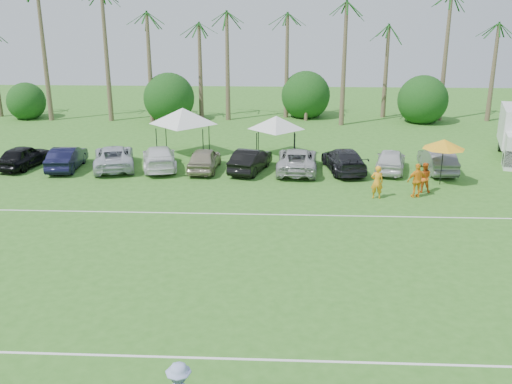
{
  "coord_description": "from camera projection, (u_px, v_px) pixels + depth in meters",
  "views": [
    {
      "loc": [
        4.0,
        -12.09,
        9.74
      ],
      "look_at": [
        2.8,
        12.64,
        1.6
      ],
      "focal_mm": 40.0,
      "sensor_mm": 36.0,
      "label": 1
    }
  ],
  "objects": [
    {
      "name": "field_lines",
      "position": [
        179.0,
        267.0,
        22.29
      ],
      "size": [
        80.0,
        12.1,
        0.01
      ],
      "color": "white",
      "rests_on": "ground"
    },
    {
      "name": "palm_tree_1",
      "position": [
        40.0,
        22.0,
        48.92
      ],
      "size": [
        2.4,
        2.4,
        9.9
      ],
      "color": "brown",
      "rests_on": "ground"
    },
    {
      "name": "palm_tree_2",
      "position": [
        97.0,
        11.0,
        48.43
      ],
      "size": [
        2.4,
        2.4,
        10.9
      ],
      "color": "brown",
      "rests_on": "ground"
    },
    {
      "name": "palm_tree_3",
      "position": [
        143.0,
        1.0,
        47.98
      ],
      "size": [
        2.4,
        2.4,
        11.9
      ],
      "color": "brown",
      "rests_on": "ground"
    },
    {
      "name": "palm_tree_4",
      "position": [
        191.0,
        33.0,
        48.6
      ],
      "size": [
        2.4,
        2.4,
        8.9
      ],
      "color": "brown",
      "rests_on": "ground"
    },
    {
      "name": "palm_tree_5",
      "position": [
        237.0,
        22.0,
        48.15
      ],
      "size": [
        2.4,
        2.4,
        9.9
      ],
      "color": "brown",
      "rests_on": "ground"
    },
    {
      "name": "palm_tree_6",
      "position": [
        285.0,
        12.0,
        47.69
      ],
      "size": [
        2.4,
        2.4,
        10.9
      ],
      "color": "brown",
      "rests_on": "ground"
    },
    {
      "name": "palm_tree_7",
      "position": [
        333.0,
        1.0,
        47.25
      ],
      "size": [
        2.4,
        2.4,
        11.9
      ],
      "color": "brown",
      "rests_on": "ground"
    },
    {
      "name": "palm_tree_8",
      "position": [
        392.0,
        33.0,
        47.82
      ],
      "size": [
        2.4,
        2.4,
        8.9
      ],
      "color": "brown",
      "rests_on": "ground"
    },
    {
      "name": "palm_tree_9",
      "position": [
        453.0,
        23.0,
        47.32
      ],
      "size": [
        2.4,
        2.4,
        9.9
      ],
      "color": "brown",
      "rests_on": "ground"
    },
    {
      "name": "bush_tree_0",
      "position": [
        32.0,
        96.0,
        52.01
      ],
      "size": [
        4.0,
        4.0,
        4.0
      ],
      "color": "brown",
      "rests_on": "ground"
    },
    {
      "name": "bush_tree_1",
      "position": [
        173.0,
        97.0,
        51.42
      ],
      "size": [
        4.0,
        4.0,
        4.0
      ],
      "color": "brown",
      "rests_on": "ground"
    },
    {
      "name": "bush_tree_2",
      "position": [
        306.0,
        98.0,
        50.87
      ],
      "size": [
        4.0,
        4.0,
        4.0
      ],
      "color": "brown",
      "rests_on": "ground"
    },
    {
      "name": "bush_tree_3",
      "position": [
        419.0,
        99.0,
        50.41
      ],
      "size": [
        4.0,
        4.0,
        4.0
      ],
      "color": "brown",
      "rests_on": "ground"
    },
    {
      "name": "sideline_player_a",
      "position": [
        377.0,
        182.0,
        29.92
      ],
      "size": [
        0.66,
        0.44,
        1.79
      ],
      "primitive_type": "imported",
      "rotation": [
        0.0,
        0.0,
        3.12
      ],
      "color": "orange",
      "rests_on": "ground"
    },
    {
      "name": "sideline_player_b",
      "position": [
        424.0,
        177.0,
        30.93
      ],
      "size": [
        0.88,
        0.73,
        1.66
      ],
      "primitive_type": "imported",
      "rotation": [
        0.0,
        0.0,
        3.01
      ],
      "color": "#D95F18",
      "rests_on": "ground"
    },
    {
      "name": "sideline_player_c",
      "position": [
        417.0,
        181.0,
        30.06
      ],
      "size": [
        1.15,
        0.66,
        1.84
      ],
      "primitive_type": "imported",
      "rotation": [
        0.0,
        0.0,
        3.34
      ],
      "color": "orange",
      "rests_on": "ground"
    },
    {
      "name": "canopy_tent_left",
      "position": [
        183.0,
        108.0,
        37.8
      ],
      "size": [
        4.67,
        4.67,
        3.78
      ],
      "color": "black",
      "rests_on": "ground"
    },
    {
      "name": "canopy_tent_right",
      "position": [
        276.0,
        116.0,
        37.99
      ],
      "size": [
        3.89,
        3.89,
        3.15
      ],
      "color": "black",
      "rests_on": "ground"
    },
    {
      "name": "market_umbrella",
      "position": [
        444.0,
        144.0,
        31.76
      ],
      "size": [
        2.37,
        2.37,
        2.64
      ],
      "color": "black",
      "rests_on": "ground"
    },
    {
      "name": "parked_car_0",
      "position": [
        23.0,
        156.0,
        35.73
      ],
      "size": [
        2.38,
        4.4,
        1.42
      ],
      "primitive_type": "imported",
      "rotation": [
        0.0,
        0.0,
        2.97
      ],
      "color": "black",
      "rests_on": "ground"
    },
    {
      "name": "parked_car_1",
      "position": [
        67.0,
        158.0,
        35.37
      ],
      "size": [
        1.78,
        4.41,
        1.42
      ],
      "primitive_type": "imported",
      "rotation": [
        0.0,
        0.0,
        3.21
      ],
      "color": "black",
      "rests_on": "ground"
    },
    {
      "name": "parked_car_2",
      "position": [
        114.0,
        157.0,
        35.58
      ],
      "size": [
        3.64,
        5.56,
        1.42
      ],
      "primitive_type": "imported",
      "rotation": [
        0.0,
        0.0,
        3.41
      ],
      "color": "silver",
      "rests_on": "ground"
    },
    {
      "name": "parked_car_3",
      "position": [
        159.0,
        157.0,
        35.48
      ],
      "size": [
        3.11,
        5.24,
        1.42
      ],
      "primitive_type": "imported",
      "rotation": [
        0.0,
        0.0,
        3.38
      ],
      "color": "white",
      "rests_on": "ground"
    },
    {
      "name": "parked_car_4",
      "position": [
        204.0,
        159.0,
        35.06
      ],
      "size": [
        1.82,
        4.23,
        1.42
      ],
      "primitive_type": "imported",
      "rotation": [
        0.0,
        0.0,
        3.11
      ],
      "color": "gray",
      "rests_on": "ground"
    },
    {
      "name": "parked_car_5",
      "position": [
        250.0,
        160.0,
        34.86
      ],
      "size": [
        2.62,
        4.56,
        1.42
      ],
      "primitive_type": "imported",
      "rotation": [
        0.0,
        0.0,
        2.87
      ],
      "color": "black",
      "rests_on": "ground"
    },
    {
      "name": "parked_car_6",
      "position": [
        297.0,
        160.0,
        34.9
      ],
      "size": [
        2.61,
        5.23,
        1.42
      ],
      "primitive_type": "imported",
      "rotation": [
        0.0,
        0.0,
        3.09
      ],
      "color": "#ACACAD",
      "rests_on": "ground"
    },
    {
      "name": "parked_car_7",
      "position": [
        344.0,
        160.0,
        34.89
      ],
      "size": [
        2.7,
        5.14,
        1.42
      ],
      "primitive_type": "imported",
      "rotation": [
        0.0,
        0.0,
        3.29
      ],
      "color": "black",
      "rests_on": "ground"
    },
    {
      "name": "parked_car_8",
      "position": [
        391.0,
        160.0,
        34.86
      ],
      "size": [
        2.58,
        4.45,
        1.42
      ],
      "primitive_type": "imported",
      "rotation": [
        0.0,
        0.0,
        2.91
      ],
      "color": "silver",
      "rests_on": "ground"
    },
    {
      "name": "parked_car_9",
      "position": [
        438.0,
        160.0,
        34.78
      ],
      "size": [
        1.56,
        4.33,
        1.42
      ],
      "primitive_type": "imported",
      "rotation": [
        0.0,
        0.0,
        3.15
      ],
      "color": "slate",
      "rests_on": "ground"
    }
  ]
}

